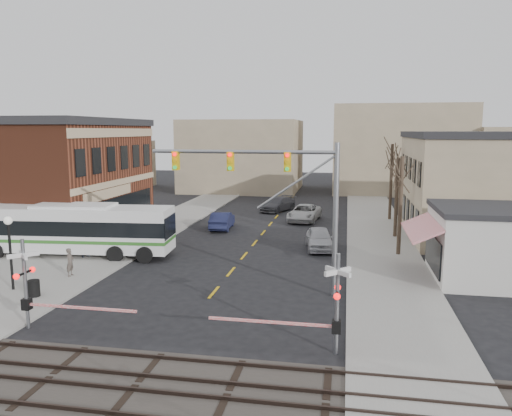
{
  "coord_description": "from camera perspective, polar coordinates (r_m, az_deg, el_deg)",
  "views": [
    {
      "loc": [
        6.85,
        -22.88,
        8.61
      ],
      "look_at": [
        0.97,
        9.26,
        3.5
      ],
      "focal_mm": 35.0,
      "sensor_mm": 36.0,
      "label": 1
    }
  ],
  "objects": [
    {
      "name": "street_lamp",
      "position": [
        29.54,
        -26.37,
        -3.0
      ],
      "size": [
        0.44,
        0.44,
        3.99
      ],
      "color": "black",
      "rests_on": "sidewalk_west"
    },
    {
      "name": "trash_bin",
      "position": [
        28.45,
        -24.05,
        -8.37
      ],
      "size": [
        0.6,
        0.6,
        0.85
      ],
      "primitive_type": "cylinder",
      "color": "black",
      "rests_on": "sidewalk_west"
    },
    {
      "name": "pedestrian_near",
      "position": [
        31.38,
        -20.48,
        -5.81
      ],
      "size": [
        0.42,
        0.62,
        1.66
      ],
      "primitive_type": "imported",
      "rotation": [
        0.0,
        0.0,
        1.61
      ],
      "color": "#504740",
      "rests_on": "sidewalk_west"
    },
    {
      "name": "rr_crossing_east",
      "position": [
        19.74,
        7.98,
        -10.86
      ],
      "size": [
        5.6,
        1.36,
        4.0
      ],
      "color": "gray",
      "rests_on": "ground"
    },
    {
      "name": "car_c",
      "position": [
        47.93,
        5.54,
        -0.56
      ],
      "size": [
        3.19,
        5.81,
        1.54
      ],
      "primitive_type": "imported",
      "rotation": [
        0.0,
        0.0,
        -0.12
      ],
      "color": "#B7B7B7",
      "rests_on": "ground"
    },
    {
      "name": "tree_east_c",
      "position": [
        49.29,
        15.16,
        2.89
      ],
      "size": [
        0.28,
        0.28,
        7.2
      ],
      "color": "#382B21",
      "rests_on": "sidewalk_east"
    },
    {
      "name": "rail_tracks",
      "position": [
        18.45,
        -13.45,
        -18.77
      ],
      "size": [
        160.0,
        3.91,
        0.14
      ],
      "color": "#2D231E",
      "rests_on": "ground"
    },
    {
      "name": "tree_east_a",
      "position": [
        35.44,
        16.16,
        0.24
      ],
      "size": [
        0.28,
        0.28,
        6.75
      ],
      "color": "#382B21",
      "rests_on": "sidewalk_east"
    },
    {
      "name": "tree_east_b",
      "position": [
        41.41,
        15.75,
        1.15
      ],
      "size": [
        0.28,
        0.28,
        6.3
      ],
      "color": "#382B21",
      "rests_on": "sidewalk_east"
    },
    {
      "name": "car_b",
      "position": [
        43.98,
        -3.9,
        -1.42
      ],
      "size": [
        1.96,
        4.71,
        1.51
      ],
      "primitive_type": "imported",
      "rotation": [
        0.0,
        0.0,
        3.22
      ],
      "color": "#161937",
      "rests_on": "ground"
    },
    {
      "name": "sidewalk_west",
      "position": [
        46.68,
        -10.33,
        -1.81
      ],
      "size": [
        5.0,
        60.0,
        0.12
      ],
      "primitive_type": "cube",
      "color": "gray",
      "rests_on": "ground"
    },
    {
      "name": "pedestrian_far",
      "position": [
        35.58,
        -18.74,
        -4.09
      ],
      "size": [
        0.95,
        0.98,
        1.58
      ],
      "primitive_type": "imported",
      "rotation": [
        0.0,
        0.0,
        0.9
      ],
      "color": "#384563",
      "rests_on": "sidewalk_west"
    },
    {
      "name": "sidewalk_east",
      "position": [
        43.8,
        13.65,
        -2.62
      ],
      "size": [
        5.0,
        60.0,
        0.12
      ],
      "primitive_type": "cube",
      "color": "gray",
      "rests_on": "ground"
    },
    {
      "name": "transit_bus",
      "position": [
        36.44,
        -19.95,
        -2.22
      ],
      "size": [
        13.52,
        4.07,
        3.43
      ],
      "color": "silver",
      "rests_on": "ground"
    },
    {
      "name": "rr_crossing_west",
      "position": [
        23.83,
        -24.01,
        -8.08
      ],
      "size": [
        5.6,
        1.36,
        4.0
      ],
      "color": "gray",
      "rests_on": "ground"
    },
    {
      "name": "traffic_signal_mast",
      "position": [
        25.83,
        3.09,
        2.48
      ],
      "size": [
        9.9,
        0.3,
        8.0
      ],
      "color": "gray",
      "rests_on": "ground"
    },
    {
      "name": "awning_shop",
      "position": [
        31.89,
        26.79,
        -3.74
      ],
      "size": [
        9.74,
        6.2,
        4.3
      ],
      "color": "beige",
      "rests_on": "ground"
    },
    {
      "name": "car_d",
      "position": [
        53.63,
        2.51,
        0.44
      ],
      "size": [
        3.92,
        5.51,
        1.48
      ],
      "primitive_type": "imported",
      "rotation": [
        0.0,
        0.0,
        -0.4
      ],
      "color": "#48484D",
      "rests_on": "ground"
    },
    {
      "name": "ground",
      "position": [
        25.39,
        -6.04,
        -10.99
      ],
      "size": [
        160.0,
        160.0,
        0.0
      ],
      "primitive_type": "plane",
      "color": "black",
      "rests_on": "ground"
    },
    {
      "name": "car_a",
      "position": [
        36.77,
        7.26,
        -3.47
      ],
      "size": [
        2.45,
        4.81,
        1.57
      ],
      "primitive_type": "imported",
      "rotation": [
        0.0,
        0.0,
        0.13
      ],
      "color": "#B4B3B9",
      "rests_on": "ground"
    },
    {
      "name": "ballast_strip",
      "position": [
        18.49,
        -13.44,
        -19.02
      ],
      "size": [
        160.0,
        5.0,
        0.06
      ],
      "primitive_type": "cube",
      "color": "#332D28",
      "rests_on": "ground"
    }
  ]
}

